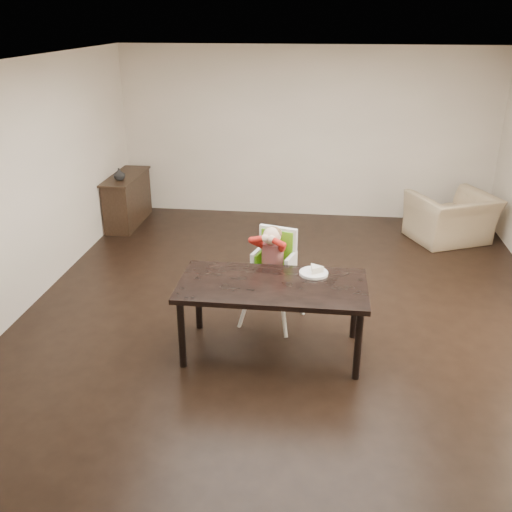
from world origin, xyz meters
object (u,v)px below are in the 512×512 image
Objects in this scene: dining_table at (272,291)px; armchair at (452,210)px; high_chair at (273,255)px; sideboard at (127,199)px.

armchair reaches higher than dining_table.
armchair is at bearing 64.78° from high_chair.
high_chair is at bearing 94.67° from dining_table.
sideboard is at bearing 148.55° from high_chair.
sideboard reaches higher than dining_table.
dining_table is 4.07m from armchair.
dining_table is at bearing 30.63° from armchair.
high_chair is 3.61m from armchair.
armchair is at bearing 54.97° from dining_table.
high_chair is 0.87× the size of sideboard.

